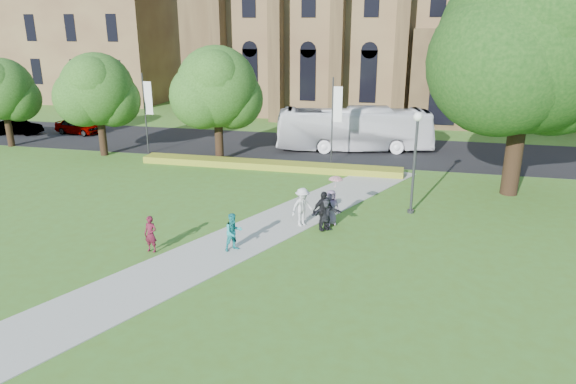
% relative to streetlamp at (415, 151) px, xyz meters
% --- Properties ---
extents(ground, '(160.00, 160.00, 0.00)m').
position_rel_streetlamp_xyz_m(ground, '(-7.50, -6.50, -3.30)').
color(ground, '#476A20').
rests_on(ground, ground).
extents(road, '(160.00, 10.00, 0.02)m').
position_rel_streetlamp_xyz_m(road, '(-7.50, 13.50, -3.29)').
color(road, black).
rests_on(road, ground).
extents(footpath, '(15.58, 28.54, 0.04)m').
position_rel_streetlamp_xyz_m(footpath, '(-7.50, -5.50, -3.28)').
color(footpath, '#B2B2A8').
rests_on(footpath, ground).
extents(flower_hedge, '(18.00, 1.40, 0.45)m').
position_rel_streetlamp_xyz_m(flower_hedge, '(-9.50, 6.70, -3.07)').
color(flower_hedge, gold).
rests_on(flower_hedge, ground).
extents(building_west, '(22.00, 14.00, 18.30)m').
position_rel_streetlamp_xyz_m(building_west, '(-41.50, 35.50, 5.91)').
color(building_west, olive).
rests_on(building_west, ground).
extents(streetlamp, '(0.44, 0.44, 5.24)m').
position_rel_streetlamp_xyz_m(streetlamp, '(0.00, 0.00, 0.00)').
color(streetlamp, '#38383D').
rests_on(streetlamp, ground).
extents(large_tree, '(9.60, 9.60, 13.20)m').
position_rel_streetlamp_xyz_m(large_tree, '(5.50, 4.50, 5.07)').
color(large_tree, '#332114').
rests_on(large_tree, ground).
extents(street_tree_0, '(5.20, 5.20, 7.50)m').
position_rel_streetlamp_xyz_m(street_tree_0, '(-22.50, 7.50, 1.58)').
color(street_tree_0, '#332114').
rests_on(street_tree_0, ground).
extents(street_tree_1, '(5.60, 5.60, 8.05)m').
position_rel_streetlamp_xyz_m(street_tree_1, '(-13.50, 8.00, 1.93)').
color(street_tree_1, '#332114').
rests_on(street_tree_1, ground).
extents(street_tree_2, '(4.80, 4.80, 6.95)m').
position_rel_streetlamp_xyz_m(street_tree_2, '(-31.50, 8.50, 1.23)').
color(street_tree_2, '#332114').
rests_on(street_tree_2, ground).
extents(banner_pole_0, '(0.70, 0.10, 6.00)m').
position_rel_streetlamp_xyz_m(banner_pole_0, '(-5.39, 8.70, 0.09)').
color(banner_pole_0, '#38383D').
rests_on(banner_pole_0, ground).
extents(banner_pole_1, '(0.70, 0.10, 6.00)m').
position_rel_streetlamp_xyz_m(banner_pole_1, '(-19.39, 8.70, 0.09)').
color(banner_pole_1, '#38383D').
rests_on(banner_pole_1, ground).
extents(tour_coach, '(12.24, 5.10, 3.32)m').
position_rel_streetlamp_xyz_m(tour_coach, '(-4.46, 13.28, -1.61)').
color(tour_coach, white).
rests_on(tour_coach, road).
extents(car_0, '(4.45, 2.39, 1.44)m').
position_rel_streetlamp_xyz_m(car_0, '(-29.12, 13.95, -2.56)').
color(car_0, gray).
rests_on(car_0, road).
extents(car_1, '(4.25, 2.00, 1.35)m').
position_rel_streetlamp_xyz_m(car_1, '(-34.18, 12.51, -2.60)').
color(car_1, gray).
rests_on(car_1, road).
extents(pedestrian_0, '(0.61, 0.43, 1.60)m').
position_rel_streetlamp_xyz_m(pedestrian_0, '(-10.81, -7.56, -2.46)').
color(pedestrian_0, '#531323').
rests_on(pedestrian_0, footpath).
extents(pedestrian_1, '(1.03, 1.02, 1.68)m').
position_rel_streetlamp_xyz_m(pedestrian_1, '(-7.41, -6.63, -2.42)').
color(pedestrian_1, teal).
rests_on(pedestrian_1, footpath).
extents(pedestrian_2, '(1.34, 1.37, 1.88)m').
position_rel_streetlamp_xyz_m(pedestrian_2, '(-5.13, -3.10, -2.31)').
color(pedestrian_2, silver).
rests_on(pedestrian_2, footpath).
extents(pedestrian_3, '(1.14, 1.10, 1.91)m').
position_rel_streetlamp_xyz_m(pedestrian_3, '(-4.06, -3.46, -2.30)').
color(pedestrian_3, black).
rests_on(pedestrian_3, footpath).
extents(pedestrian_4, '(1.02, 0.93, 1.74)m').
position_rel_streetlamp_xyz_m(pedestrian_4, '(-3.81, -2.67, -2.38)').
color(pedestrian_4, slate).
rests_on(pedestrian_4, footpath).
extents(pedestrian_5, '(1.54, 1.19, 1.63)m').
position_rel_streetlamp_xyz_m(pedestrian_5, '(-3.95, -3.43, -2.44)').
color(pedestrian_5, black).
rests_on(pedestrian_5, footpath).
extents(parasol, '(0.75, 0.75, 0.59)m').
position_rel_streetlamp_xyz_m(parasol, '(-3.63, -2.57, -1.22)').
color(parasol, tan).
rests_on(parasol, pedestrian_4).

